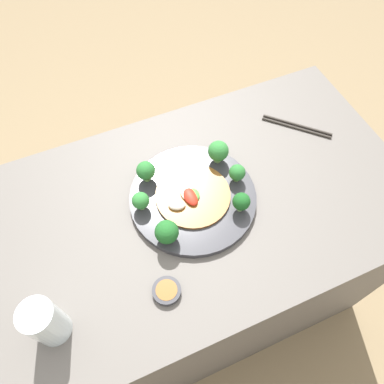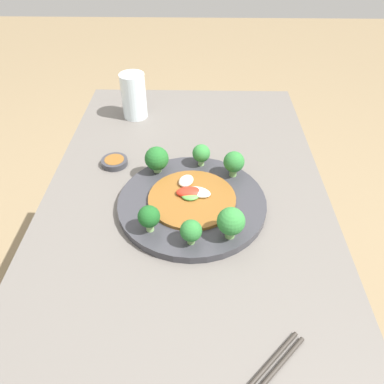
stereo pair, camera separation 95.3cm
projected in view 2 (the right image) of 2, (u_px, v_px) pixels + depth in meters
The scene contains 13 objects.
ground_plane at pixel (188, 361), 1.29m from camera, with size 8.00×8.00×0.00m, color #7F6B4C.
table at pixel (187, 301), 1.05m from camera, with size 1.14×0.64×0.73m.
plate at pixel (192, 202), 0.81m from camera, with size 0.32×0.32×0.02m.
broccoli_northeast at pixel (231, 222), 0.70m from camera, with size 0.05×0.05×0.07m.
broccoli_southwest at pixel (157, 159), 0.86m from camera, with size 0.06×0.06×0.06m.
broccoli_east at pixel (191, 231), 0.69m from camera, with size 0.04×0.04×0.05m.
broccoli_southeast at pixel (149, 217), 0.71m from camera, with size 0.04×0.04×0.06m.
broccoli_west at pixel (201, 154), 0.88m from camera, with size 0.04×0.04×0.05m.
broccoli_northwest at pixel (234, 162), 0.84m from camera, with size 0.05×0.05×0.06m.
stirfry_center at pixel (192, 196), 0.80m from camera, with size 0.19×0.19×0.02m.
drinking_glass at pixel (134, 96), 1.07m from camera, with size 0.07×0.07×0.13m.
chopsticks at pixel (259, 383), 0.53m from camera, with size 0.16×0.16×0.01m.
sauce_dish at pixel (115, 162), 0.93m from camera, with size 0.06×0.06×0.02m.
Camera 2 is at (0.60, 0.03, 1.28)m, focal length 35.00 mm.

